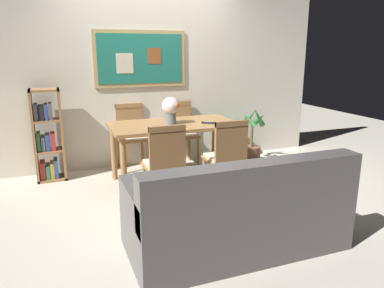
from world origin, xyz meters
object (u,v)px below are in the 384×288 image
(bookshelf, at_px, (47,139))
(tv_remote, at_px, (208,123))
(dining_table, at_px, (174,131))
(dining_chair_far_left, at_px, (131,131))
(flower_vase, at_px, (171,108))
(dining_chair_far_right, at_px, (181,128))
(dining_chair_near_left, at_px, (165,159))
(leather_couch, at_px, (238,215))
(dining_chair_near_right, at_px, (227,152))
(potted_palm, at_px, (252,143))
(potted_ivy, at_px, (235,139))

(bookshelf, xyz_separation_m, tv_remote, (1.88, -0.79, 0.23))
(dining_table, bearing_deg, tv_remote, -22.11)
(dining_chair_far_left, xyz_separation_m, flower_vase, (0.34, -0.79, 0.41))
(dining_table, relative_size, dining_chair_far_right, 1.73)
(dining_chair_far_right, relative_size, tv_remote, 5.93)
(dining_chair_near_left, height_order, leather_couch, dining_chair_near_left)
(dining_chair_far_right, bearing_deg, flower_vase, -117.18)
(dining_chair_near_left, height_order, dining_chair_near_right, same)
(dining_table, bearing_deg, dining_chair_near_left, -114.99)
(dining_chair_near_right, xyz_separation_m, leather_couch, (-0.40, -1.04, -0.23))
(leather_couch, distance_m, potted_palm, 2.53)
(dining_table, height_order, dining_chair_far_right, dining_chair_far_right)
(potted_palm, bearing_deg, dining_table, -164.45)
(dining_table, height_order, potted_ivy, dining_table)
(dining_chair_near_left, relative_size, dining_chair_near_right, 1.00)
(dining_table, xyz_separation_m, dining_chair_near_right, (0.38, -0.73, -0.12))
(dining_chair_near_left, xyz_separation_m, dining_chair_near_right, (0.72, -0.00, 0.00))
(dining_chair_far_left, relative_size, potted_ivy, 1.63)
(bookshelf, bearing_deg, tv_remote, -22.94)
(leather_couch, xyz_separation_m, flower_vase, (-0.02, 1.74, 0.64))
(dining_table, bearing_deg, dining_chair_far_right, 64.81)
(potted_ivy, xyz_separation_m, potted_palm, (0.10, -0.34, 0.01))
(dining_chair_near_right, height_order, potted_palm, dining_chair_near_right)
(dining_chair_near_left, relative_size, dining_chair_far_left, 1.00)
(dining_chair_near_left, relative_size, tv_remote, 5.93)
(dining_table, distance_m, dining_chair_near_right, 0.83)
(bookshelf, bearing_deg, dining_chair_far_right, 2.42)
(potted_ivy, height_order, tv_remote, tv_remote)
(dining_chair_near_left, height_order, bookshelf, bookshelf)
(dining_chair_far_left, xyz_separation_m, potted_ivy, (1.61, -0.04, -0.24))
(leather_couch, bearing_deg, dining_chair_near_left, 106.75)
(dining_chair_far_left, bearing_deg, bookshelf, -173.74)
(dining_chair_far_right, distance_m, flower_vase, 0.93)
(dining_table, height_order, dining_chair_far_left, dining_chair_far_left)
(dining_chair_far_left, distance_m, flower_vase, 0.95)
(bookshelf, height_order, potted_ivy, bookshelf)
(dining_chair_far_left, height_order, potted_palm, dining_chair_far_left)
(dining_chair_near_left, distance_m, potted_palm, 2.01)
(dining_chair_far_left, relative_size, flower_vase, 2.77)
(bookshelf, height_order, flower_vase, bookshelf)
(dining_chair_near_left, distance_m, tv_remote, 0.95)
(dining_chair_far_right, xyz_separation_m, leather_couch, (-0.36, -2.48, -0.23))
(flower_vase, distance_m, tv_remote, 0.49)
(dining_chair_near_right, height_order, bookshelf, bookshelf)
(bookshelf, xyz_separation_m, potted_palm, (2.82, -0.27, -0.24))
(dining_chair_far_right, bearing_deg, dining_chair_near_left, -115.09)
(flower_vase, bearing_deg, dining_chair_near_right, -58.63)
(potted_palm, bearing_deg, tv_remote, -150.59)
(leather_couch, bearing_deg, dining_chair_near_right, 68.80)
(dining_chair_near_left, relative_size, bookshelf, 0.77)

